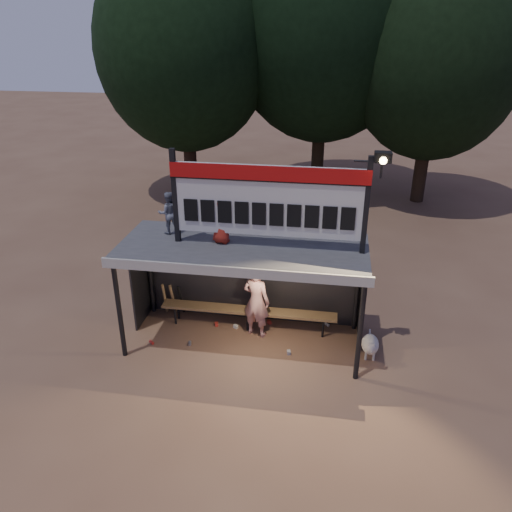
{
  "coord_description": "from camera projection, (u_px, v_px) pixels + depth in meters",
  "views": [
    {
      "loc": [
        1.71,
        -9.02,
        6.38
      ],
      "look_at": [
        0.2,
        0.4,
        1.9
      ],
      "focal_mm": 35.0,
      "sensor_mm": 36.0,
      "label": 1
    }
  ],
  "objects": [
    {
      "name": "dugout_shelter",
      "position": [
        245.0,
        261.0,
        10.45
      ],
      "size": [
        5.1,
        2.08,
        2.32
      ],
      "color": "#3E3E41",
      "rests_on": "ground"
    },
    {
      "name": "scoreboard_assembly",
      "position": [
        271.0,
        199.0,
        9.51
      ],
      "size": [
        4.1,
        0.27,
        1.99
      ],
      "color": "black",
      "rests_on": "dugout_shelter"
    },
    {
      "name": "tree_mid",
      "position": [
        324.0,
        29.0,
        18.53
      ],
      "size": [
        7.22,
        7.22,
        10.36
      ],
      "color": "black",
      "rests_on": "ground"
    },
    {
      "name": "ground",
      "position": [
        244.0,
        341.0,
        11.01
      ],
      "size": [
        80.0,
        80.0,
        0.0
      ],
      "primitive_type": "plane",
      "color": "brown",
      "rests_on": "ground"
    },
    {
      "name": "dog",
      "position": [
        370.0,
        345.0,
        10.4
      ],
      "size": [
        0.36,
        0.81,
        0.49
      ],
      "color": "white",
      "rests_on": "ground"
    },
    {
      "name": "child_a",
      "position": [
        169.0,
        213.0,
        10.4
      ],
      "size": [
        0.55,
        0.51,
        0.91
      ],
      "primitive_type": "imported",
      "rotation": [
        0.0,
        0.0,
        3.62
      ],
      "color": "slate",
      "rests_on": "dugout_shelter"
    },
    {
      "name": "player",
      "position": [
        256.0,
        301.0,
        10.9
      ],
      "size": [
        0.71,
        0.58,
        1.7
      ],
      "primitive_type": "imported",
      "rotation": [
        0.0,
        0.0,
        2.83
      ],
      "color": "silver",
      "rests_on": "ground"
    },
    {
      "name": "bench",
      "position": [
        248.0,
        311.0,
        11.32
      ],
      "size": [
        4.0,
        0.35,
        0.48
      ],
      "color": "brown",
      "rests_on": "ground"
    },
    {
      "name": "child_b",
      "position": [
        221.0,
        220.0,
        9.95
      ],
      "size": [
        0.54,
        0.44,
        0.96
      ],
      "primitive_type": "imported",
      "rotation": [
        0.0,
        0.0,
        2.81
      ],
      "color": "maroon",
      "rests_on": "dugout_shelter"
    },
    {
      "name": "tree_left",
      "position": [
        184.0,
        48.0,
        18.18
      ],
      "size": [
        6.46,
        6.46,
        9.27
      ],
      "color": "black",
      "rests_on": "ground"
    },
    {
      "name": "litter",
      "position": [
        241.0,
        333.0,
        11.22
      ],
      "size": [
        3.9,
        1.45,
        0.08
      ],
      "color": "red",
      "rests_on": "ground"
    },
    {
      "name": "bats",
      "position": [
        173.0,
        299.0,
        11.83
      ],
      "size": [
        0.49,
        0.33,
        0.84
      ],
      "color": "#A17C4B",
      "rests_on": "ground"
    },
    {
      "name": "tree_right",
      "position": [
        436.0,
        60.0,
        17.48
      ],
      "size": [
        6.08,
        6.08,
        8.72
      ],
      "color": "#2F2015",
      "rests_on": "ground"
    }
  ]
}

